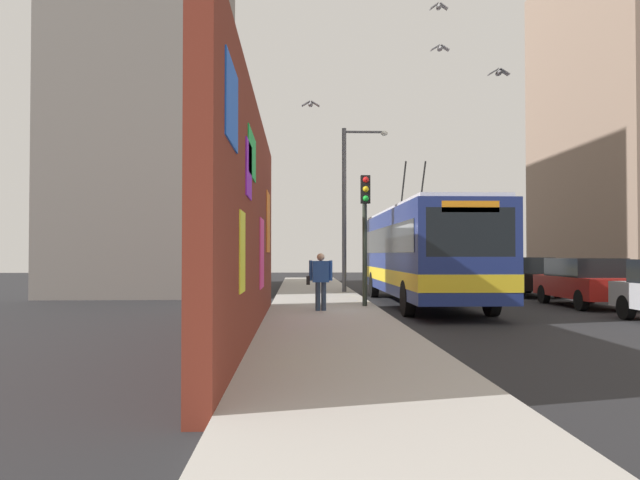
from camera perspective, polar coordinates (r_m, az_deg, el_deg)
The scene contains 11 objects.
ground_plane at distance 17.31m, azimuth 5.88°, elevation -6.98°, with size 80.00×80.00×0.00m, color #232326.
sidewalk_slab at distance 17.15m, azimuth 0.54°, elevation -6.78°, with size 48.00×3.20×0.15m, color #ADA8A0.
graffiti_wall at distance 12.74m, azimuth -6.45°, elevation 1.70°, with size 13.25×0.32×4.76m.
building_far_left at distance 31.83m, azimuth -14.83°, elevation 14.42°, with size 13.28×6.25×20.62m.
city_bus at distance 21.06m, azimuth 9.37°, elevation -1.05°, with size 11.74×2.60×5.01m.
parked_car_red at distance 22.00m, azimuth 23.21°, elevation -3.49°, with size 4.32×1.85×1.58m.
parked_car_black at distance 27.09m, azimuth 18.21°, elevation -3.09°, with size 4.82×1.74×1.58m.
pedestrian_midblock at distance 17.16m, azimuth 0.03°, elevation -3.45°, with size 0.22×0.72×1.59m.
traffic_light at distance 18.69m, azimuth 4.16°, elevation 2.09°, with size 0.49×0.28×3.95m.
street_lamp at distance 25.78m, azimuth 2.71°, elevation 3.92°, with size 0.44×1.91×6.79m.
flying_pigeons at distance 17.98m, azimuth 8.26°, elevation 18.09°, with size 3.35×5.21×3.66m.
Camera 1 is at (-17.06, 2.37, 1.72)m, focal length 34.81 mm.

